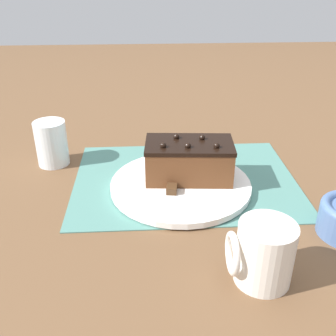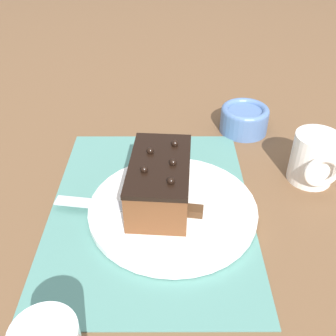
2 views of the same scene
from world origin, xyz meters
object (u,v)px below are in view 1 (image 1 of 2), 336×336
object	(u,v)px
drinking_glass	(52,143)
coffee_mug	(263,253)
chocolate_cake	(189,160)
serving_knife	(174,173)
cake_plate	(181,185)

from	to	relation	value
drinking_glass	coffee_mug	world-z (taller)	drinking_glass
drinking_glass	coffee_mug	xyz separation A→B (m)	(-0.37, 0.39, -0.00)
chocolate_cake	drinking_glass	world-z (taller)	chocolate_cake
chocolate_cake	serving_knife	distance (m)	0.05
cake_plate	serving_knife	distance (m)	0.04
chocolate_cake	coffee_mug	world-z (taller)	chocolate_cake
coffee_mug	serving_knife	bearing A→B (deg)	-70.39
serving_knife	cake_plate	bearing A→B (deg)	-63.98
drinking_glass	serving_knife	bearing A→B (deg)	159.67
cake_plate	coffee_mug	xyz separation A→B (m)	(-0.09, 0.26, 0.04)
drinking_glass	coffee_mug	size ratio (longest dim) A/B	1.06
chocolate_cake	serving_knife	world-z (taller)	chocolate_cake
chocolate_cake	serving_knife	xyz separation A→B (m)	(0.03, -0.01, -0.03)
coffee_mug	cake_plate	bearing A→B (deg)	-70.16
cake_plate	drinking_glass	size ratio (longest dim) A/B	2.81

